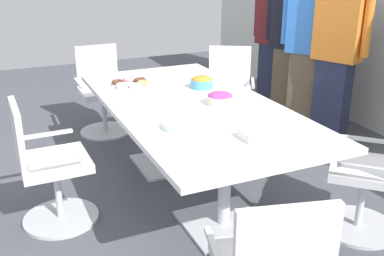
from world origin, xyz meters
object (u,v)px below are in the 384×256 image
Objects in this scene: conference_table at (192,119)px; office_chair_3 at (373,178)px; office_chair_1 at (47,171)px; donut_platter at (131,83)px; person_standing_0 at (276,37)px; person_standing_1 at (291,41)px; office_chair_4 at (229,97)px; napkin_pile at (253,135)px; person_standing_3 at (337,51)px; snack_bowl_chips_orange at (202,82)px; snack_bowl_candy_mix at (220,98)px; person_standing_2 at (310,44)px; plate_stack at (180,126)px; office_chair_0 at (102,95)px.

conference_table is 1.36m from office_chair_3.
donut_platter is (-0.67, 0.83, 0.36)m from office_chair_1.
person_standing_1 is at bearing 149.78° from person_standing_0.
office_chair_4 is 2.02m from napkin_pile.
person_standing_3 is 9.35× the size of snack_bowl_chips_orange.
snack_bowl_candy_mix is at bearing 88.12° from office_chair_4.
office_chair_4 is 1.06m from person_standing_0.
person_standing_2 reaches higher than snack_bowl_candy_mix.
napkin_pile is (0.80, 0.06, 0.15)m from conference_table.
napkin_pile reaches higher than donut_platter.
office_chair_1 is 3.80× the size of plate_stack.
napkin_pile is at bearing 43.93° from plate_stack.
person_standing_2 reaches higher than office_chair_0.
conference_table is at bearing 88.79° from office_chair_1.
snack_bowl_chips_orange is at bearing 69.18° from office_chair_3.
office_chair_1 reaches higher than snack_bowl_chips_orange.
office_chair_3 is 1.00× the size of office_chair_4.
person_standing_2 is 2.15m from napkin_pile.
office_chair_3 is 1.69m from person_standing_3.
conference_table is 7.27× the size of donut_platter.
office_chair_3 is 0.51× the size of person_standing_3.
person_standing_2 is (-0.68, 1.60, 0.34)m from conference_table.
office_chair_1 is at bearing -118.65° from plate_stack.
person_standing_0 is at bearing -40.38° from person_standing_1.
plate_stack is at bearing -33.63° from snack_bowl_chips_orange.
office_chair_1 is 2.87m from person_standing_3.
office_chair_4 reaches higher than plate_stack.
person_standing_3 is at bearing 102.39° from conference_table.
office_chair_3 is at bearing 115.26° from office_chair_0.
office_chair_3 is 1.56m from snack_bowl_chips_orange.
office_chair_0 and office_chair_3 have the same top height.
office_chair_3 is (2.64, 1.21, 0.00)m from office_chair_0.
office_chair_4 is at bearing 139.07° from conference_table.
donut_platter is at bearing 56.17° from person_standing_2.
conference_table is 1.13m from office_chair_1.
office_chair_0 reaches higher than snack_bowl_candy_mix.
person_standing_1 is 1.58m from snack_bowl_chips_orange.
person_standing_0 reaches higher than napkin_pile.
napkin_pile is at bearing 99.56° from person_standing_2.
office_chair_3 is at bearing 120.22° from office_chair_4.
person_standing_3 reaches higher than office_chair_4.
person_standing_2 is 5.55× the size of donut_platter.
person_standing_3 is (0.69, 0.03, 0.01)m from person_standing_1.
person_standing_1 reaches higher than napkin_pile.
office_chair_0 is at bearing -171.16° from napkin_pile.
person_standing_0 is 1.82m from snack_bowl_chips_orange.
plate_stack is at bearing 81.44° from office_chair_4.
napkin_pile is at bearing 102.92° from person_standing_3.
person_standing_1 reaches higher than person_standing_0.
person_standing_0 reaches higher than office_chair_0.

